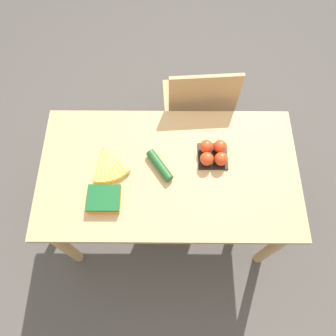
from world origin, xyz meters
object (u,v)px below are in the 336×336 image
Objects in this scene: chair at (197,109)px; carrot_bag at (103,199)px; tomato_pack at (213,153)px; cucumber_near at (159,165)px; banana_bunch at (108,165)px.

carrot_bag is (-0.49, -0.71, 0.27)m from chair.
tomato_pack is 0.86× the size of cucumber_near.
chair reaches higher than carrot_bag.
chair is 0.91m from carrot_bag.
cucumber_near is (-0.23, -0.54, 0.27)m from chair.
chair is at bearing 55.49° from carrot_bag.
banana_bunch is at bearing -173.97° from tomato_pack.
chair is 5.36× the size of cucumber_near.
carrot_bag is (-0.01, -0.18, 0.01)m from banana_bunch.
carrot_bag is at bearing -91.62° from banana_bunch.
chair is 0.55m from tomato_pack.
banana_bunch is at bearing 43.58° from chair.
chair is 6.00× the size of carrot_bag.
tomato_pack is 0.96× the size of carrot_bag.
cucumber_near reaches higher than carrot_bag.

